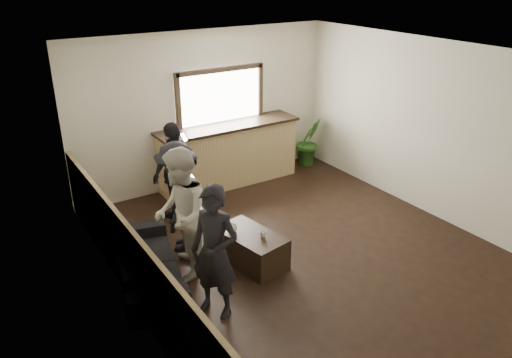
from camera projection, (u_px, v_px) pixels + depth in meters
ground at (303, 251)px, 7.22m from camera, size 5.00×6.00×0.01m
room_shell at (261, 167)px, 6.28m from camera, size 5.01×6.01×2.80m
bar_counter at (228, 151)px, 9.20m from camera, size 2.70×0.68×2.13m
sofa at (148, 262)px, 6.44m from camera, size 1.15×2.01×0.55m
coffee_table at (251, 248)px, 6.87m from camera, size 0.73×1.09×0.45m
cup_a at (233, 228)px, 6.82m from camera, size 0.18×0.18×0.10m
cup_b at (263, 234)px, 6.68m from camera, size 0.13×0.13×0.08m
potted_plant at (309, 141)px, 10.13m from camera, size 0.54×0.44×0.99m
person_a at (215, 252)px, 5.66m from camera, size 0.64×0.71×1.63m
person_b at (181, 215)px, 6.34m from camera, size 0.98×1.07×1.77m
person_c at (178, 197)px, 7.02m from camera, size 1.05×1.20×1.61m
person_d at (176, 171)px, 7.90m from camera, size 1.02×0.71×1.60m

